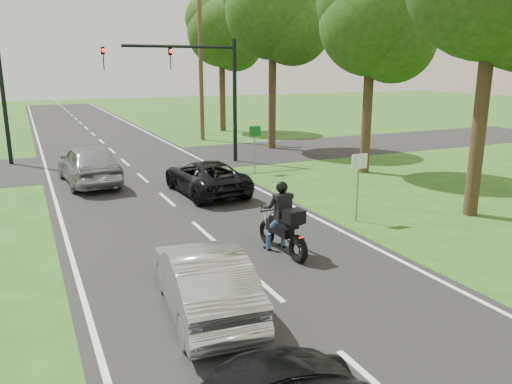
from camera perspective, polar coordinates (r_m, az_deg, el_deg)
ground at (r=11.27m, az=0.75°, el=-10.49°), size 140.00×140.00×0.00m
road at (r=20.29m, az=-11.59°, el=0.47°), size 8.00×100.00×0.01m
cross_road at (r=26.05m, az=-14.73°, el=3.29°), size 60.00×7.00×0.01m
motorcycle_rider at (r=12.78m, az=3.16°, el=-3.85°), size 0.63×2.23×1.92m
dark_suv at (r=19.01m, az=-5.79°, el=1.75°), size 2.33×4.66×1.27m
silver_sedan at (r=9.87m, az=-6.03°, el=-9.98°), size 1.79×4.15×1.33m
silver_suv at (r=21.53m, az=-18.58°, el=3.08°), size 2.30×5.00×1.66m
traffic_signal at (r=24.51m, az=-6.58°, el=12.73°), size 6.38×0.44×6.00m
signal_pole_far at (r=27.29m, az=-26.84°, el=9.07°), size 0.20×0.20×6.00m
utility_pole_far at (r=33.00m, az=-6.34°, el=14.72°), size 1.60×0.28×10.00m
sign_white at (r=15.57m, az=11.67°, el=2.36°), size 0.55×0.07×2.12m
sign_green at (r=22.49m, az=-0.13°, el=6.21°), size 0.55×0.07×2.12m
tree_row_c at (r=23.01m, az=13.90°, el=17.57°), size 4.80×4.65×8.76m
tree_row_d at (r=29.44m, az=2.72°, el=19.44°), size 5.76×5.58×10.45m
tree_row_e at (r=37.74m, az=-3.42°, el=17.35°), size 5.28×5.12×9.61m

